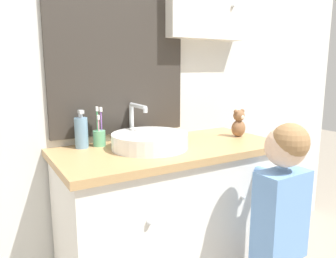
{
  "coord_description": "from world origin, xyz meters",
  "views": [
    {
      "loc": [
        -0.81,
        -1.03,
        1.21
      ],
      "look_at": [
        -0.04,
        0.28,
        0.92
      ],
      "focal_mm": 35.0,
      "sensor_mm": 36.0,
      "label": 1
    }
  ],
  "objects_px": {
    "sink_basin": "(149,140)",
    "teddy_bear": "(239,124)",
    "soap_dispenser": "(81,132)",
    "toothbrush_holder": "(99,137)",
    "child_figure": "(280,216)"
  },
  "relations": [
    {
      "from": "toothbrush_holder",
      "to": "child_figure",
      "type": "height_order",
      "value": "toothbrush_holder"
    },
    {
      "from": "child_figure",
      "to": "soap_dispenser",
      "type": "bearing_deg",
      "value": 135.75
    },
    {
      "from": "sink_basin",
      "to": "child_figure",
      "type": "xyz_separation_m",
      "value": [
        0.39,
        -0.49,
        -0.29
      ]
    },
    {
      "from": "soap_dispenser",
      "to": "teddy_bear",
      "type": "relative_size",
      "value": 1.2
    },
    {
      "from": "soap_dispenser",
      "to": "teddy_bear",
      "type": "xyz_separation_m",
      "value": [
        0.84,
        -0.18,
        -0.0
      ]
    },
    {
      "from": "teddy_bear",
      "to": "soap_dispenser",
      "type": "bearing_deg",
      "value": 167.65
    },
    {
      "from": "sink_basin",
      "to": "child_figure",
      "type": "height_order",
      "value": "sink_basin"
    },
    {
      "from": "sink_basin",
      "to": "teddy_bear",
      "type": "height_order",
      "value": "sink_basin"
    },
    {
      "from": "teddy_bear",
      "to": "toothbrush_holder",
      "type": "bearing_deg",
      "value": 166.6
    },
    {
      "from": "child_figure",
      "to": "teddy_bear",
      "type": "height_order",
      "value": "child_figure"
    },
    {
      "from": "toothbrush_holder",
      "to": "child_figure",
      "type": "bearing_deg",
      "value": -48.04
    },
    {
      "from": "sink_basin",
      "to": "teddy_bear",
      "type": "distance_m",
      "value": 0.56
    },
    {
      "from": "toothbrush_holder",
      "to": "child_figure",
      "type": "xyz_separation_m",
      "value": [
        0.58,
        -0.65,
        -0.3
      ]
    },
    {
      "from": "sink_basin",
      "to": "child_figure",
      "type": "relative_size",
      "value": 0.43
    },
    {
      "from": "sink_basin",
      "to": "toothbrush_holder",
      "type": "xyz_separation_m",
      "value": [
        -0.2,
        0.16,
        0.01
      ]
    }
  ]
}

